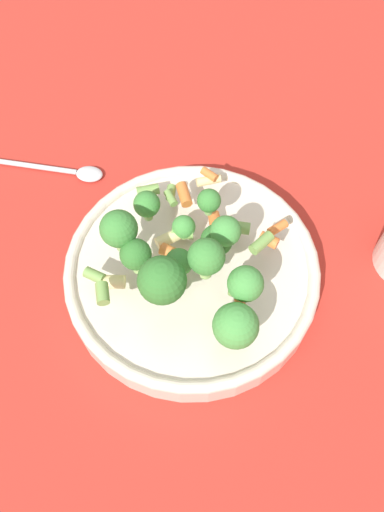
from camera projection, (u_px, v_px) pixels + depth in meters
name	position (u px, v px, depth m)	size (l,w,h in m)	color
ground_plane	(192.00, 280.00, 0.59)	(3.00, 3.00, 0.00)	#B72D23
bowl	(192.00, 271.00, 0.57)	(0.29, 0.29, 0.04)	beige
pasta_salad	(188.00, 260.00, 0.50)	(0.21, 0.22, 0.09)	#8CB766
spoon	(58.00, 170.00, 0.67)	(0.19, 0.07, 0.01)	silver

